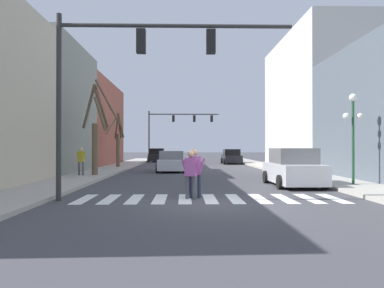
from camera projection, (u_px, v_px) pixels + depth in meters
ground_plane at (213, 204)px, 12.19m from camera, size 240.00×240.00×0.00m
building_row_left at (33, 111)px, 25.48m from camera, size 6.00×39.22×9.10m
building_row_right at (355, 104)px, 26.52m from camera, size 6.00×35.66×11.96m
crosswalk_stripes at (210, 199)px, 13.48m from camera, size 9.45×2.60×0.01m
traffic_signal_near at (129, 63)px, 13.04m from camera, size 8.23×0.28×6.52m
traffic_signal_far at (175, 123)px, 46.84m from camera, size 8.83×0.28×6.39m
street_lamp_right_corner at (353, 120)px, 17.45m from camera, size 0.95×0.36×4.22m
car_driving_toward_lane at (172, 162)px, 28.58m from camera, size 2.19×4.81×1.57m
car_driving_away_lane at (157, 156)px, 47.43m from camera, size 2.19×4.39×1.70m
car_parked_left_far at (293, 168)px, 17.95m from camera, size 2.21×4.60×1.81m
car_parked_left_near at (231, 157)px, 41.53m from camera, size 2.08×4.43×1.64m
pedestrian_crossing_street at (81, 159)px, 22.85m from camera, size 0.71×0.38×1.72m
pedestrian_on_right_sidewalk at (195, 169)px, 13.68m from camera, size 0.77×0.24×1.80m
pedestrian_waiting_at_curb at (191, 170)px, 13.38m from camera, size 0.72×0.38×1.74m
street_tree_right_near at (118, 141)px, 32.93m from camera, size 1.31×2.38×4.74m
street_tree_right_mid at (97, 128)px, 23.51m from camera, size 2.55×2.42×5.96m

